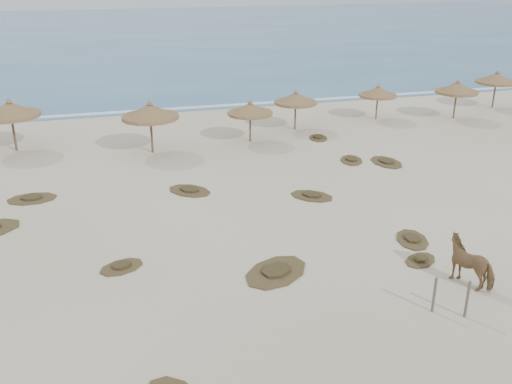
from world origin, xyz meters
TOP-DOWN VIEW (x-y plane):
  - ground at (0.00, 0.00)m, footprint 160.00×160.00m
  - ocean at (0.00, 75.00)m, footprint 200.00×100.00m
  - foam_line at (0.00, 26.00)m, footprint 70.00×0.60m
  - palapa_1 at (-10.57, 18.41)m, footprint 3.95×3.95m
  - palapa_2 at (-2.98, 15.98)m, footprint 3.44×3.44m
  - palapa_3 at (2.98, 16.55)m, footprint 2.83×2.83m
  - palapa_4 at (6.49, 18.37)m, footprint 3.04×3.04m
  - palapa_5 at (12.78, 19.32)m, footprint 3.13×3.13m
  - palapa_6 at (18.09, 18.06)m, footprint 3.58×3.58m
  - palapa_7 at (22.71, 20.02)m, footprint 3.50×3.50m
  - horse at (5.94, -1.37)m, footprint 1.59×2.06m
  - fence_post_near at (3.79, -2.57)m, footprint 0.11×0.11m
  - fence_post_far at (4.60, -3.10)m, footprint 0.12×0.12m
  - scrub_2 at (-5.46, 2.83)m, footprint 1.92×1.63m
  - scrub_3 at (3.48, 7.27)m, footprint 2.42×2.34m
  - scrub_4 at (5.69, 1.98)m, footprint 1.69×2.13m
  - scrub_5 at (9.11, 10.70)m, footprint 1.64×2.34m
  - scrub_6 at (-9.09, 10.40)m, footprint 2.23×1.45m
  - scrub_7 at (7.40, 11.51)m, footprint 1.69×2.10m
  - scrub_9 at (-0.22, 1.02)m, footprint 3.23×3.03m
  - scrub_10 at (7.21, 16.00)m, footprint 1.49×1.92m
  - scrub_12 at (5.13, 0.42)m, footprint 1.69×1.52m
  - scrub_13 at (-1.92, 9.44)m, footprint 2.57×2.58m

SIDE VIEW (x-z plane):
  - ground at x=0.00m, z-range 0.00..0.00m
  - ocean at x=0.00m, z-range 0.00..0.01m
  - foam_line at x=0.00m, z-range 0.00..0.01m
  - scrub_9 at x=-0.22m, z-range -0.03..0.13m
  - scrub_10 at x=7.21m, z-range -0.03..0.13m
  - scrub_2 at x=-5.46m, z-range -0.03..0.13m
  - scrub_3 at x=3.48m, z-range -0.03..0.13m
  - scrub_5 at x=9.11m, z-range -0.03..0.13m
  - scrub_6 at x=-9.09m, z-range -0.03..0.13m
  - scrub_13 at x=-1.92m, z-range -0.03..0.13m
  - scrub_4 at x=5.69m, z-range -0.03..0.13m
  - scrub_7 at x=7.40m, z-range -0.03..0.13m
  - scrub_12 at x=5.13m, z-range -0.03..0.13m
  - fence_post_near at x=3.79m, z-range 0.00..1.22m
  - fence_post_far at x=4.60m, z-range 0.00..1.26m
  - horse at x=5.94m, z-range 0.00..1.58m
  - palapa_5 at x=12.78m, z-range 0.67..3.11m
  - palapa_3 at x=2.98m, z-range 0.71..3.27m
  - palapa_4 at x=6.49m, z-range 0.72..3.31m
  - palapa_6 at x=18.09m, z-range 0.75..3.48m
  - palapa_7 at x=22.71m, z-range 0.77..3.58m
  - palapa_2 at x=-2.98m, z-range 0.84..3.87m
  - palapa_1 at x=-10.57m, z-range 0.85..3.92m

